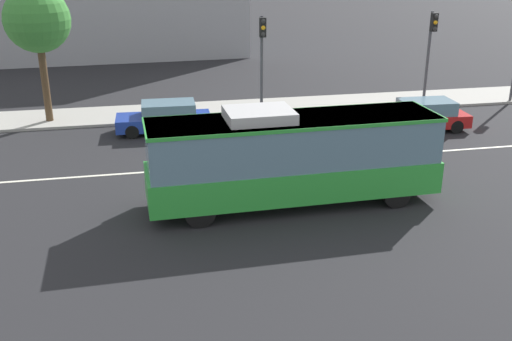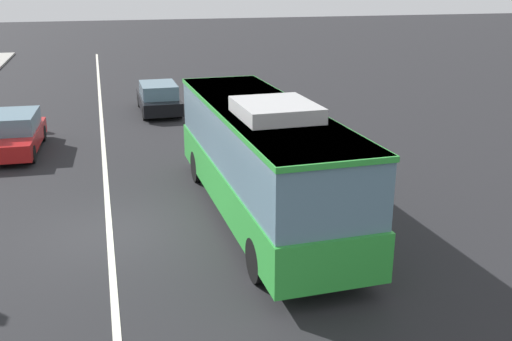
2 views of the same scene
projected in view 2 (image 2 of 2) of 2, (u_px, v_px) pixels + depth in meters
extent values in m
plane|color=black|center=(110.00, 233.00, 15.06)|extent=(160.00, 160.00, 0.00)
cube|color=silver|center=(110.00, 232.00, 15.06)|extent=(76.00, 0.16, 0.01)
cube|color=green|center=(261.00, 183.00, 15.76)|extent=(10.06, 2.73, 1.10)
cube|color=slate|center=(261.00, 136.00, 15.34)|extent=(9.85, 2.65, 1.58)
cube|color=green|center=(261.00, 109.00, 15.11)|extent=(9.96, 2.71, 0.12)
cube|color=#B2B2B2|center=(276.00, 110.00, 13.94)|extent=(2.24, 1.85, 0.36)
cylinder|color=black|center=(198.00, 166.00, 18.71)|extent=(1.01, 0.32, 1.00)
cylinder|color=black|center=(263.00, 161.00, 19.30)|extent=(1.01, 0.32, 1.00)
cylinder|color=black|center=(258.00, 260.00, 12.53)|extent=(1.01, 0.32, 1.00)
cylinder|color=black|center=(351.00, 247.00, 13.12)|extent=(1.01, 0.32, 1.00)
cube|color=#B21919|center=(14.00, 139.00, 21.78)|extent=(4.58, 2.01, 0.60)
cube|color=slate|center=(13.00, 121.00, 21.82)|extent=(2.60, 1.77, 0.64)
cylinder|color=black|center=(32.00, 154.00, 20.62)|extent=(0.65, 0.25, 0.64)
cylinder|color=black|center=(42.00, 133.00, 23.40)|extent=(0.65, 0.25, 0.64)
cylinder|color=black|center=(0.00, 135.00, 23.07)|extent=(0.65, 0.25, 0.64)
cube|color=black|center=(159.00, 102.00, 28.32)|extent=(4.50, 1.80, 0.60)
cube|color=slate|center=(158.00, 90.00, 27.90)|extent=(2.52, 1.66, 0.64)
cylinder|color=black|center=(140.00, 101.00, 29.56)|extent=(0.64, 0.22, 0.64)
cylinder|color=black|center=(171.00, 99.00, 29.96)|extent=(0.64, 0.22, 0.64)
cylinder|color=black|center=(145.00, 113.00, 26.81)|extent=(0.64, 0.22, 0.64)
cylinder|color=black|center=(179.00, 111.00, 27.21)|extent=(0.64, 0.22, 0.64)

